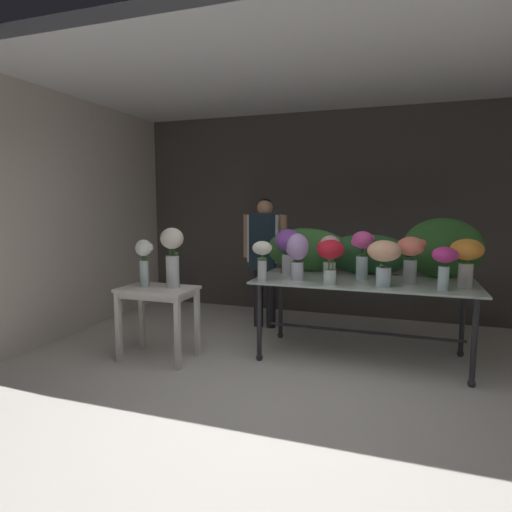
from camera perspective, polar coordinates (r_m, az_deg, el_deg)
name	(u,v)px	position (r m, az deg, el deg)	size (l,w,h in m)	color
ground_plane	(311,350)	(4.85, 7.28, -12.30)	(7.76, 7.76, 0.00)	silver
wall_back	(337,215)	(6.27, 10.69, 5.43)	(5.97, 0.12, 2.88)	#4C4742
wall_left	(83,216)	(5.95, -22.00, 4.96)	(0.12, 3.54, 2.88)	beige
ceiling_slab	(315,70)	(4.78, 7.87, 23.26)	(6.09, 3.54, 0.12)	silver
display_table_glass	(363,291)	(4.53, 14.02, -4.46)	(2.17, 1.00, 0.83)	silver
side_table_white	(158,298)	(4.52, -12.88, -5.49)	(0.75, 0.49, 0.75)	silver
florist	(265,249)	(5.49, 1.16, 0.93)	(0.58, 0.24, 1.66)	#232328
foliage_backdrop	(380,251)	(4.84, 16.08, 0.70)	(2.29, 0.29, 0.63)	#387033
vase_crimson_lilies	(330,254)	(4.16, 9.83, 0.24)	(0.26, 0.26, 0.43)	silver
vase_lilac_anemones	(297,253)	(4.34, 5.49, 0.41)	(0.22, 0.22, 0.48)	silver
vase_sunset_roses	(466,256)	(4.40, 26.09, 0.01)	(0.29, 0.29, 0.45)	silver
vase_coral_carnations	(411,254)	(4.41, 19.87, 0.27)	(0.28, 0.26, 0.46)	silver
vase_peach_peonies	(384,256)	(4.16, 16.56, -0.05)	(0.31, 0.31, 0.44)	silver
vase_ivory_freesia	(262,255)	(4.29, 0.79, 0.11)	(0.20, 0.20, 0.40)	silver
vase_violet_hydrangea	(288,245)	(4.76, 4.22, 1.43)	(0.29, 0.29, 0.49)	silver
vase_magenta_tulips	(445,262)	(4.17, 23.73, -0.70)	(0.23, 0.21, 0.39)	silver
vase_blush_dahlias	(330,252)	(4.64, 9.79, 0.59)	(0.25, 0.23, 0.44)	silver
vase_fuchsia_stock	(362,250)	(4.49, 13.90, 0.72)	(0.23, 0.21, 0.50)	silver
vase_white_roses_tall	(144,258)	(4.53, -14.60, -0.28)	(0.18, 0.17, 0.49)	silver
vase_cream_lisianthus_tall	(172,253)	(4.41, -11.04, 0.36)	(0.23, 0.23, 0.61)	silver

